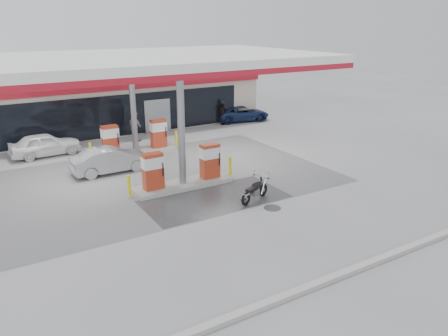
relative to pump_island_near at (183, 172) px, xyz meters
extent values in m
plane|color=gray|center=(0.00, -2.00, -0.71)|extent=(90.00, 90.00, 0.00)
cube|color=#4C4C4F|center=(0.50, -2.00, -0.71)|extent=(6.00, 3.00, 0.00)
cylinder|color=#38383A|center=(2.00, -4.00, -0.71)|extent=(0.70, 0.70, 0.01)
cube|color=gray|center=(0.00, -9.00, -0.64)|extent=(28.00, 0.25, 0.15)
cube|color=beige|center=(0.00, 14.00, 1.29)|extent=(22.00, 8.00, 4.00)
cube|color=black|center=(0.00, 9.97, 0.69)|extent=(18.00, 0.10, 2.60)
cube|color=maroon|center=(0.00, 9.90, 2.79)|extent=(22.00, 0.25, 1.00)
cube|color=navy|center=(7.00, 9.85, 2.79)|extent=(3.50, 0.12, 0.80)
cube|color=gray|center=(3.00, 9.93, 0.39)|extent=(1.80, 0.14, 2.20)
cube|color=silver|center=(0.00, 3.00, 4.59)|extent=(16.00, 10.00, 0.60)
cube|color=maroon|center=(0.00, -1.95, 4.41)|extent=(16.00, 0.12, 0.24)
cube|color=maroon|center=(0.00, 7.95, 4.41)|extent=(16.00, 0.12, 0.24)
cylinder|color=gray|center=(0.00, 0.00, 1.88)|extent=(0.32, 0.32, 5.00)
cylinder|color=gray|center=(0.00, 6.00, 1.88)|extent=(0.32, 0.32, 5.00)
cube|color=#9E9E99|center=(0.00, 0.00, -0.62)|extent=(4.50, 1.30, 0.18)
cube|color=#9D311A|center=(-1.40, 0.00, 0.27)|extent=(0.85, 0.48, 1.60)
cube|color=#9D311A|center=(1.40, 0.00, 0.27)|extent=(0.85, 0.48, 1.60)
cube|color=silver|center=(-1.40, 0.00, 0.67)|extent=(0.88, 0.52, 0.50)
cube|color=silver|center=(1.40, 0.00, 0.67)|extent=(0.88, 0.52, 0.50)
cylinder|color=yellow|center=(-2.50, 0.00, -0.17)|extent=(0.14, 0.14, 0.90)
cylinder|color=yellow|center=(2.50, 0.00, -0.17)|extent=(0.14, 0.14, 0.90)
cube|color=#9E9E99|center=(0.00, 6.00, -0.62)|extent=(4.50, 1.30, 0.18)
cube|color=#9D311A|center=(-1.40, 6.00, 0.27)|extent=(0.85, 0.48, 1.60)
cube|color=#9D311A|center=(1.40, 6.00, 0.27)|extent=(0.85, 0.48, 1.60)
cube|color=silver|center=(-1.40, 6.00, 0.67)|extent=(0.88, 0.52, 0.50)
cube|color=silver|center=(1.40, 6.00, 0.67)|extent=(0.88, 0.52, 0.50)
cylinder|color=yellow|center=(-2.50, 6.00, -0.17)|extent=(0.14, 0.14, 0.90)
cylinder|color=yellow|center=(2.50, 6.00, -0.17)|extent=(0.14, 0.14, 0.90)
torus|color=black|center=(2.43, -2.76, -0.43)|extent=(0.57, 0.32, 0.56)
torus|color=black|center=(1.24, -3.23, -0.43)|extent=(0.57, 0.32, 0.56)
cube|color=gray|center=(1.87, -2.98, -0.36)|extent=(0.43, 0.34, 0.28)
cube|color=black|center=(1.74, -3.03, -0.27)|extent=(0.81, 0.39, 0.07)
ellipsoid|color=black|center=(2.00, -2.93, -0.06)|extent=(0.59, 0.47, 0.26)
cube|color=black|center=(1.57, -3.10, -0.12)|extent=(0.56, 0.39, 0.09)
cylinder|color=silver|center=(2.26, -2.83, 0.22)|extent=(0.29, 0.67, 0.03)
sphere|color=silver|center=(2.36, -2.79, 0.11)|extent=(0.17, 0.17, 0.17)
cylinder|color=silver|center=(1.39, -3.03, -0.45)|extent=(0.80, 0.37, 0.07)
imported|color=white|center=(-4.39, 8.20, -0.07)|extent=(3.84, 1.77, 1.27)
imported|color=#5D5C61|center=(1.02, 8.80, 0.18)|extent=(0.93, 1.04, 1.77)
imported|color=#94969B|center=(-2.15, 3.60, -0.08)|extent=(3.81, 1.36, 1.25)
imported|color=#17254D|center=(9.74, 10.00, -0.14)|extent=(4.34, 2.58, 1.13)
imported|color=black|center=(7.85, 9.65, 0.11)|extent=(1.04, 0.78, 1.65)
camera|label=1|loc=(-7.91, -16.68, 6.40)|focal=35.00mm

